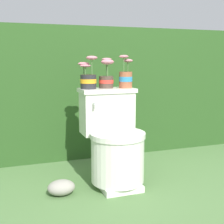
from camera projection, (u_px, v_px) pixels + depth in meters
name	position (u px, v px, depth m)	size (l,w,h in m)	color
ground_plane	(119.00, 184.00, 2.29)	(12.00, 12.00, 0.00)	#4C703D
hedge_backdrop	(85.00, 91.00, 3.07)	(4.18, 0.60, 1.19)	#284C1E
toilet	(114.00, 141.00, 2.26)	(0.41, 0.55, 0.69)	silver
potted_plant_left	(88.00, 78.00, 2.29)	(0.14, 0.12, 0.24)	#262628
potted_plant_midleft	(106.00, 78.00, 2.35)	(0.11, 0.14, 0.23)	#47382D
potted_plant_middle	(126.00, 77.00, 2.36)	(0.12, 0.10, 0.25)	#9E5638
garden_stone	(61.00, 188.00, 2.09)	(0.19, 0.15, 0.10)	gray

